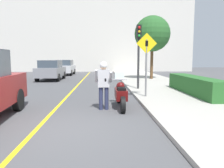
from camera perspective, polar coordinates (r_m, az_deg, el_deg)
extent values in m
plane|color=#4C4C4F|center=(5.85, -13.47, -11.45)|extent=(80.00, 80.00, 0.00)
cube|color=#ADA89E|center=(10.31, 18.62, -3.45)|extent=(4.40, 44.00, 0.12)
cube|color=yellow|center=(11.72, -10.82, -2.32)|extent=(0.12, 36.00, 0.01)
cube|color=beige|center=(31.64, -4.60, 12.30)|extent=(28.00, 1.20, 9.91)
cylinder|color=black|center=(7.26, 2.88, -5.46)|extent=(0.14, 0.56, 0.56)
cylinder|color=black|center=(8.95, 1.84, -3.16)|extent=(0.14, 0.56, 0.56)
cube|color=#510C0C|center=(8.06, 2.31, -2.58)|extent=(0.40, 1.19, 0.36)
sphere|color=#510C0C|center=(8.19, 2.23, -0.60)|extent=(0.32, 0.32, 0.32)
cube|color=black|center=(7.77, 2.49, -1.29)|extent=(0.28, 0.48, 0.10)
cylinder|color=silver|center=(8.59, 1.99, 1.21)|extent=(0.62, 0.03, 0.03)
cube|color=silver|center=(8.66, 1.96, 2.05)|extent=(0.36, 0.12, 0.31)
cylinder|color=#282D4C|center=(7.74, -2.92, -3.78)|extent=(0.14, 0.14, 0.81)
cylinder|color=#282D4C|center=(7.74, -1.44, -3.77)|extent=(0.14, 0.14, 0.81)
cube|color=#B7B7BC|center=(7.65, -2.20, 1.48)|extent=(0.40, 0.22, 0.62)
cylinder|color=#B7B7BC|center=(7.54, -4.10, 2.10)|extent=(0.09, 0.37, 0.48)
cylinder|color=#B7B7BC|center=(7.53, -0.29, 1.88)|extent=(0.09, 0.43, 0.43)
sphere|color=tan|center=(7.62, -2.21, 4.55)|extent=(0.22, 0.22, 0.22)
sphere|color=white|center=(7.62, -2.22, 4.92)|extent=(0.26, 0.26, 0.26)
cube|color=black|center=(7.37, -1.72, 1.05)|extent=(0.06, 0.05, 0.11)
cylinder|color=black|center=(8.26, -23.32, -3.82)|extent=(0.28, 0.77, 0.76)
cylinder|color=slate|center=(9.80, 8.91, 4.13)|extent=(0.08, 0.08, 2.53)
cube|color=yellow|center=(9.79, 9.05, 10.43)|extent=(0.91, 0.02, 0.91)
cube|color=black|center=(9.78, 9.07, 10.43)|extent=(0.12, 0.01, 0.24)
cylinder|color=#2D2D30|center=(12.38, 6.93, 6.97)|extent=(0.12, 0.12, 3.53)
cube|color=black|center=(12.45, 7.03, 13.36)|extent=(0.26, 0.22, 0.76)
sphere|color=red|center=(12.36, 7.14, 14.44)|extent=(0.14, 0.14, 0.14)
sphere|color=gold|center=(12.33, 7.13, 13.43)|extent=(0.14, 0.14, 0.14)
sphere|color=green|center=(12.31, 7.11, 12.41)|extent=(0.14, 0.14, 0.14)
cube|color=#286028|center=(11.39, 20.79, -0.24)|extent=(0.90, 5.20, 0.81)
cylinder|color=brown|center=(18.74, 10.32, 5.51)|extent=(0.24, 0.24, 2.72)
sphere|color=#285B28|center=(18.85, 10.48, 12.79)|extent=(2.95, 2.95, 2.95)
cylinder|color=black|center=(20.77, -16.97, 2.22)|extent=(0.22, 0.64, 0.64)
cylinder|color=black|center=(20.42, -12.47, 2.28)|extent=(0.22, 0.64, 0.64)
cylinder|color=black|center=(18.27, -19.00, 1.59)|extent=(0.22, 0.64, 0.64)
cylinder|color=black|center=(17.87, -13.90, 1.66)|extent=(0.22, 0.64, 0.64)
cube|color=gray|center=(19.29, -15.59, 3.09)|extent=(1.80, 4.20, 0.76)
cube|color=#38424C|center=(19.10, -15.76, 5.09)|extent=(1.58, 2.18, 0.60)
cylinder|color=black|center=(26.59, -13.41, 3.22)|extent=(0.22, 0.64, 0.64)
cylinder|color=black|center=(26.33, -9.87, 3.27)|extent=(0.22, 0.64, 0.64)
cylinder|color=black|center=(24.05, -14.58, 2.85)|extent=(0.22, 0.64, 0.64)
cylinder|color=black|center=(23.76, -10.66, 2.91)|extent=(0.22, 0.64, 0.64)
cube|color=silver|center=(25.15, -12.14, 3.94)|extent=(1.80, 4.20, 0.76)
cube|color=#38424C|center=(24.96, -12.24, 5.48)|extent=(1.58, 2.18, 0.60)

